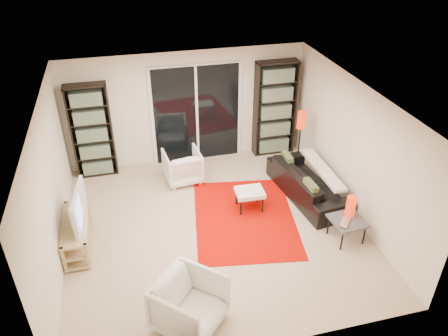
% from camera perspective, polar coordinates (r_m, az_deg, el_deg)
% --- Properties ---
extents(floor, '(5.00, 5.00, 0.00)m').
position_cam_1_polar(floor, '(7.73, -1.27, -7.70)').
color(floor, tan).
rests_on(floor, ground).
extents(wall_back, '(5.00, 0.02, 2.40)m').
position_cam_1_polar(wall_back, '(9.22, -4.89, 7.83)').
color(wall_back, silver).
rests_on(wall_back, ground).
extents(wall_front, '(5.00, 0.02, 2.40)m').
position_cam_1_polar(wall_front, '(5.15, 5.07, -14.43)').
color(wall_front, silver).
rests_on(wall_front, ground).
extents(wall_left, '(0.02, 5.00, 2.40)m').
position_cam_1_polar(wall_left, '(7.02, -21.71, -2.72)').
color(wall_left, silver).
rests_on(wall_left, ground).
extents(wall_right, '(0.02, 5.00, 2.40)m').
position_cam_1_polar(wall_right, '(7.89, 16.62, 2.22)').
color(wall_right, silver).
rests_on(wall_right, ground).
extents(ceiling, '(5.00, 5.00, 0.02)m').
position_cam_1_polar(ceiling, '(6.49, -1.51, 8.94)').
color(ceiling, white).
rests_on(ceiling, wall_back).
extents(sliding_door, '(1.92, 0.08, 2.16)m').
position_cam_1_polar(sliding_door, '(9.28, -3.59, 7.02)').
color(sliding_door, white).
rests_on(sliding_door, ground).
extents(bookshelf_left, '(0.80, 0.30, 1.95)m').
position_cam_1_polar(bookshelf_left, '(9.09, -16.87, 4.60)').
color(bookshelf_left, black).
rests_on(bookshelf_left, ground).
extents(bookshelf_right, '(0.90, 0.30, 2.10)m').
position_cam_1_polar(bookshelf_right, '(9.59, 6.68, 7.71)').
color(bookshelf_right, black).
rests_on(bookshelf_right, ground).
extents(tv_stand, '(0.40, 1.26, 0.50)m').
position_cam_1_polar(tv_stand, '(7.58, -18.64, -8.09)').
color(tv_stand, tan).
rests_on(tv_stand, floor).
extents(tv, '(0.24, 0.99, 0.57)m').
position_cam_1_polar(tv, '(7.27, -19.17, -4.90)').
color(tv, black).
rests_on(tv, tv_stand).
extents(rug, '(2.11, 2.63, 0.01)m').
position_cam_1_polar(rug, '(7.94, 2.68, -6.48)').
color(rug, '#B70800').
rests_on(rug, floor).
extents(sofa, '(1.03, 2.07, 0.58)m').
position_cam_1_polar(sofa, '(8.49, 10.89, -1.93)').
color(sofa, black).
rests_on(sofa, floor).
extents(armchair_back, '(0.77, 0.78, 0.66)m').
position_cam_1_polar(armchair_back, '(8.82, -5.42, 0.25)').
color(armchair_back, silver).
rests_on(armchair_back, floor).
extents(armchair_front, '(1.15, 1.15, 0.75)m').
position_cam_1_polar(armchair_front, '(6.01, -4.53, -17.29)').
color(armchair_front, silver).
rests_on(armchair_front, floor).
extents(ottoman, '(0.52, 0.43, 0.40)m').
position_cam_1_polar(ottoman, '(7.97, 3.38, -3.31)').
color(ottoman, silver).
rests_on(ottoman, floor).
extents(side_table, '(0.57, 0.57, 0.40)m').
position_cam_1_polar(side_table, '(7.55, 15.83, -6.78)').
color(side_table, '#47464C').
rests_on(side_table, floor).
extents(laptop, '(0.35, 0.37, 0.02)m').
position_cam_1_polar(laptop, '(7.44, 15.86, -6.92)').
color(laptop, silver).
rests_on(laptop, side_table).
extents(table_lamp, '(0.16, 0.16, 0.36)m').
position_cam_1_polar(table_lamp, '(7.53, 16.22, -4.81)').
color(table_lamp, red).
rests_on(table_lamp, side_table).
extents(floor_lamp, '(0.20, 0.20, 1.33)m').
position_cam_1_polar(floor_lamp, '(8.97, 10.00, 5.38)').
color(floor_lamp, black).
rests_on(floor_lamp, floor).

